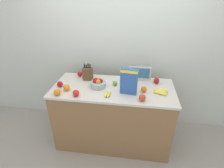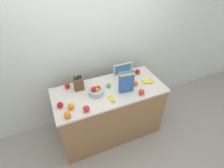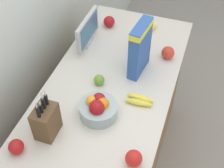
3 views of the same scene
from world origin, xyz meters
name	(u,v)px [view 1 (image 1 of 3)]	position (x,y,z in m)	size (l,w,h in m)	color
ground_plane	(113,138)	(0.00, 0.00, 0.00)	(14.00, 14.00, 0.00)	gray
wall_back	(118,48)	(0.00, 0.58, 1.30)	(9.00, 0.06, 2.60)	silver
counter	(113,115)	(0.00, 0.00, 0.47)	(1.63, 0.74, 0.93)	olive
knife_block	(88,73)	(-0.40, 0.19, 1.03)	(0.13, 0.10, 0.29)	brown
small_monitor	(140,73)	(0.35, 0.26, 1.04)	(0.32, 0.03, 0.21)	#B7B7BC
cereal_box	(129,81)	(0.21, -0.12, 1.11)	(0.22, 0.09, 0.33)	#2D56A8
fruit_bowl	(98,83)	(-0.20, -0.02, 0.98)	(0.21, 0.21, 0.13)	#99B2B7
banana_bunch_left	(160,92)	(0.61, -0.06, 0.95)	(0.20, 0.15, 0.04)	yellow
banana_bunch_right	(107,94)	(-0.05, -0.20, 0.95)	(0.08, 0.16, 0.03)	yellow
apple_leftmost	(115,83)	(0.02, 0.06, 0.96)	(0.06, 0.06, 0.06)	#6B9E33
apple_near_bananas	(76,93)	(-0.42, -0.28, 0.97)	(0.08, 0.08, 0.08)	red
apple_middle	(60,84)	(-0.71, -0.08, 0.97)	(0.08, 0.08, 0.08)	#A31419
apple_rear	(80,74)	(-0.55, 0.28, 0.97)	(0.08, 0.08, 0.08)	red
apple_front	(142,98)	(0.38, -0.27, 0.97)	(0.08, 0.08, 0.08)	red
apple_rightmost	(156,81)	(0.58, 0.20, 0.97)	(0.08, 0.08, 0.08)	#A31419
orange_by_cereal	(144,89)	(0.40, -0.06, 0.97)	(0.08, 0.08, 0.08)	orange
orange_mid_left	(57,92)	(-0.66, -0.29, 0.97)	(0.08, 0.08, 0.08)	orange
orange_near_bowl	(66,87)	(-0.59, -0.16, 0.97)	(0.08, 0.08, 0.08)	orange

